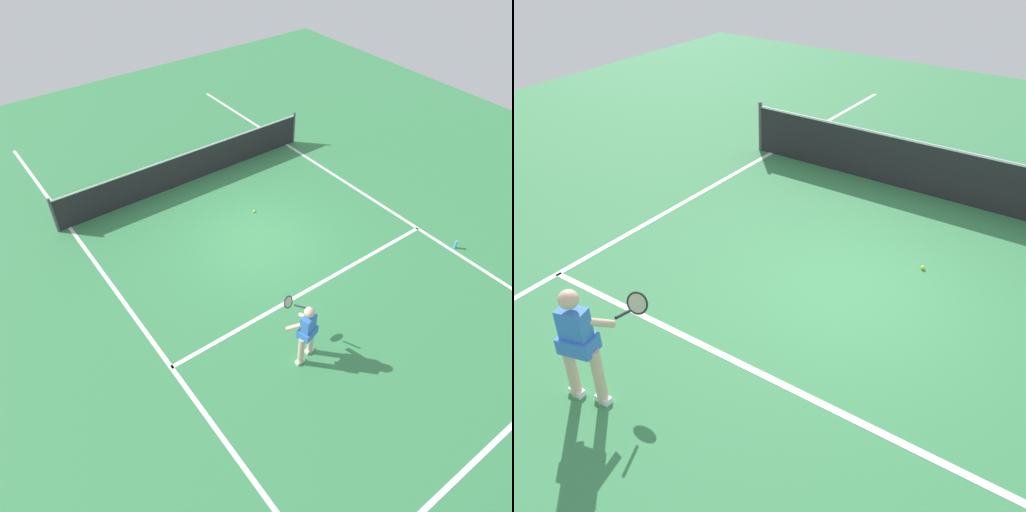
% 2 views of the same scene
% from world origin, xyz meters
% --- Properties ---
extents(ground_plane, '(25.56, 25.56, 0.00)m').
position_xyz_m(ground_plane, '(0.00, 0.00, 0.00)').
color(ground_plane, '#38844C').
extents(baseline_marking, '(8.88, 0.10, 0.01)m').
position_xyz_m(baseline_marking, '(0.00, -7.33, 0.00)').
color(baseline_marking, white).
rests_on(baseline_marking, ground).
extents(service_line_marking, '(7.88, 0.10, 0.01)m').
position_xyz_m(service_line_marking, '(0.00, -2.30, 0.00)').
color(service_line_marking, white).
rests_on(service_line_marking, ground).
extents(sideline_left_marking, '(0.10, 17.66, 0.01)m').
position_xyz_m(sideline_left_marking, '(-3.94, 0.00, 0.00)').
color(sideline_left_marking, white).
rests_on(sideline_left_marking, ground).
extents(sideline_right_marking, '(0.10, 17.66, 0.01)m').
position_xyz_m(sideline_right_marking, '(3.94, 0.00, 0.00)').
color(sideline_right_marking, white).
rests_on(sideline_right_marking, ground).
extents(court_net, '(8.56, 0.08, 1.11)m').
position_xyz_m(court_net, '(0.00, 3.56, 0.52)').
color(court_net, '#4C4C51').
rests_on(court_net, ground).
extents(tennis_player, '(0.66, 1.07, 1.55)m').
position_xyz_m(tennis_player, '(-1.50, -3.73, 0.85)').
color(tennis_player, beige).
rests_on(tennis_player, ground).
extents(tennis_ball_near, '(0.07, 0.07, 0.07)m').
position_xyz_m(tennis_ball_near, '(0.67, 1.04, 0.03)').
color(tennis_ball_near, '#D1E533').
rests_on(tennis_ball_near, ground).
extents(water_bottle, '(0.07, 0.07, 0.24)m').
position_xyz_m(water_bottle, '(4.08, -3.44, 0.12)').
color(water_bottle, '#4C9EE5').
rests_on(water_bottle, ground).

